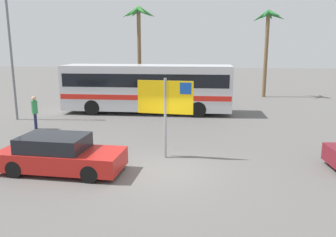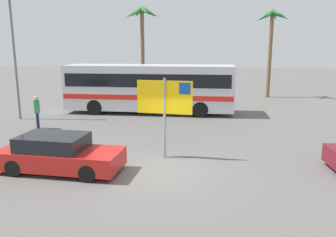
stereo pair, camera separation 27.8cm
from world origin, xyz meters
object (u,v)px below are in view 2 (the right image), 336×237
object	(u,v)px
ferry_sign	(166,101)
pedestrian_by_bus	(37,109)
bus_front_coach	(150,86)
car_red	(59,154)

from	to	relation	value
ferry_sign	pedestrian_by_bus	distance (m)	8.63
bus_front_coach	ferry_sign	world-z (taller)	ferry_sign
car_red	pedestrian_by_bus	size ratio (longest dim) A/B	2.49
bus_front_coach	car_red	distance (m)	11.32
bus_front_coach	car_red	size ratio (longest dim) A/B	2.47
pedestrian_by_bus	car_red	bearing A→B (deg)	-74.60
bus_front_coach	pedestrian_by_bus	distance (m)	7.44
bus_front_coach	pedestrian_by_bus	world-z (taller)	bus_front_coach
bus_front_coach	car_red	xyz separation A→B (m)	(-1.32, -11.19, -1.15)
car_red	pedestrian_by_bus	bearing A→B (deg)	127.10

